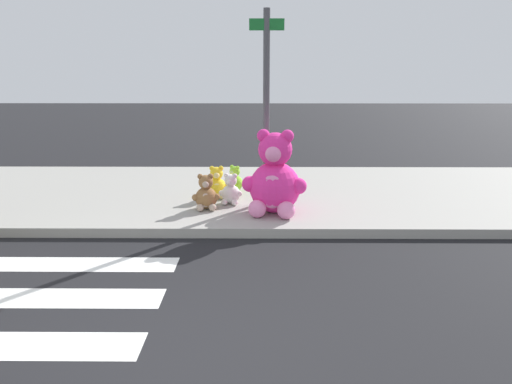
{
  "coord_description": "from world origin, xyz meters",
  "views": [
    {
      "loc": [
        0.89,
        -3.43,
        2.43
      ],
      "look_at": [
        0.83,
        3.6,
        0.55
      ],
      "focal_mm": 32.58,
      "sensor_mm": 36.0,
      "label": 1
    }
  ],
  "objects_px": {
    "plush_lime": "(234,181)",
    "plush_brown": "(206,195)",
    "sign_pole": "(266,104)",
    "plush_white": "(231,192)",
    "plush_pink_large": "(275,180)",
    "plush_yellow": "(217,185)"
  },
  "relations": [
    {
      "from": "plush_lime",
      "to": "plush_yellow",
      "type": "relative_size",
      "value": 0.85
    },
    {
      "from": "plush_lime",
      "to": "plush_white",
      "type": "relative_size",
      "value": 0.93
    },
    {
      "from": "plush_brown",
      "to": "plush_white",
      "type": "bearing_deg",
      "value": 39.61
    },
    {
      "from": "sign_pole",
      "to": "plush_white",
      "type": "xyz_separation_m",
      "value": [
        -0.61,
        -0.08,
        -1.48
      ]
    },
    {
      "from": "plush_lime",
      "to": "plush_brown",
      "type": "xyz_separation_m",
      "value": [
        -0.41,
        -1.17,
        0.04
      ]
    },
    {
      "from": "plush_lime",
      "to": "plush_brown",
      "type": "relative_size",
      "value": 0.83
    },
    {
      "from": "plush_pink_large",
      "to": "plush_yellow",
      "type": "height_order",
      "value": "plush_pink_large"
    },
    {
      "from": "sign_pole",
      "to": "plush_white",
      "type": "bearing_deg",
      "value": -172.72
    },
    {
      "from": "plush_brown",
      "to": "plush_lime",
      "type": "bearing_deg",
      "value": 70.72
    },
    {
      "from": "sign_pole",
      "to": "plush_brown",
      "type": "relative_size",
      "value": 5.34
    },
    {
      "from": "sign_pole",
      "to": "plush_lime",
      "type": "height_order",
      "value": "sign_pole"
    },
    {
      "from": "plush_yellow",
      "to": "plush_pink_large",
      "type": "bearing_deg",
      "value": -41.41
    },
    {
      "from": "plush_lime",
      "to": "plush_yellow",
      "type": "distance_m",
      "value": 0.55
    },
    {
      "from": "sign_pole",
      "to": "plush_lime",
      "type": "bearing_deg",
      "value": 127.46
    },
    {
      "from": "sign_pole",
      "to": "plush_white",
      "type": "relative_size",
      "value": 6.0
    },
    {
      "from": "plush_pink_large",
      "to": "plush_brown",
      "type": "distance_m",
      "value": 1.19
    },
    {
      "from": "plush_pink_large",
      "to": "plush_white",
      "type": "bearing_deg",
      "value": 145.38
    },
    {
      "from": "plush_yellow",
      "to": "plush_white",
      "type": "relative_size",
      "value": 1.09
    },
    {
      "from": "plush_pink_large",
      "to": "plush_lime",
      "type": "xyz_separation_m",
      "value": [
        -0.72,
        1.36,
        -0.34
      ]
    },
    {
      "from": "plush_lime",
      "to": "sign_pole",
      "type": "bearing_deg",
      "value": -52.54
    },
    {
      "from": "sign_pole",
      "to": "plush_yellow",
      "type": "distance_m",
      "value": 1.74
    },
    {
      "from": "sign_pole",
      "to": "plush_pink_large",
      "type": "bearing_deg",
      "value": -77.44
    }
  ]
}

